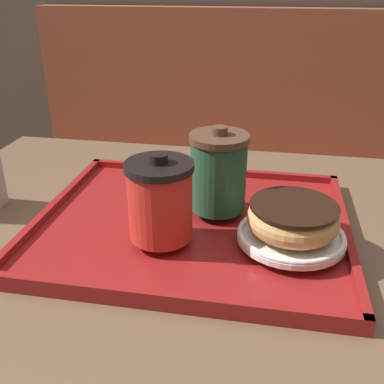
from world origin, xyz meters
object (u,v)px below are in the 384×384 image
coffee_cup_rear (218,171)px  spoon (142,181)px  coffee_cup_front (160,200)px  donut_chocolate_glazed (293,218)px

coffee_cup_rear → spoon: bearing=155.1°
coffee_cup_front → spoon: 0.19m
donut_chocolate_glazed → spoon: size_ratio=1.09×
coffee_cup_front → coffee_cup_rear: (0.07, 0.10, 0.01)m
donut_chocolate_glazed → spoon: bearing=150.3°
spoon → coffee_cup_front: bearing=153.4°
donut_chocolate_glazed → spoon: 0.30m
coffee_cup_rear → donut_chocolate_glazed: size_ratio=1.06×
coffee_cup_front → coffee_cup_rear: bearing=56.4°
donut_chocolate_glazed → coffee_cup_front: bearing=-173.4°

